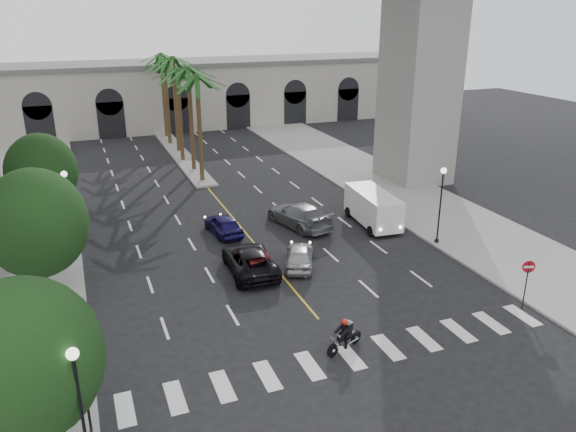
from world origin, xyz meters
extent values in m
plane|color=black|center=(0.00, 0.00, 0.00)|extent=(140.00, 140.00, 0.00)
cube|color=gray|center=(-15.00, 15.00, 0.07)|extent=(8.00, 100.00, 0.15)
cube|color=gray|center=(15.00, 15.00, 0.07)|extent=(8.00, 100.00, 0.15)
cube|color=gray|center=(0.00, 38.00, 0.10)|extent=(2.00, 24.00, 0.20)
cube|color=#B7B0A4|center=(0.00, 55.00, 4.00)|extent=(70.00, 10.00, 8.00)
cube|color=slate|center=(0.00, 55.00, 8.25)|extent=(71.00, 10.50, 0.50)
cube|color=gray|center=(18.50, 22.00, 10.40)|extent=(5.00, 6.00, 20.80)
cylinder|color=#47331E|center=(0.00, 28.00, 4.75)|extent=(0.40, 0.40, 9.50)
cylinder|color=#47331E|center=(0.10, 32.00, 4.90)|extent=(0.40, 0.40, 9.80)
cylinder|color=#47331E|center=(-0.20, 36.00, 4.65)|extent=(0.40, 0.40, 9.30)
cylinder|color=#47331E|center=(0.15, 40.00, 5.05)|extent=(0.40, 0.40, 10.10)
cylinder|color=#47331E|center=(-0.10, 44.00, 4.80)|extent=(0.40, 0.40, 9.60)
cylinder|color=#47331E|center=(0.20, 48.00, 4.95)|extent=(0.40, 0.40, 9.90)
cylinder|color=#382616|center=(-13.00, -3.00, 1.17)|extent=(0.36, 0.36, 2.34)
ellipsoid|color=black|center=(-13.00, -3.00, 4.03)|extent=(5.20, 5.20, 5.72)
cylinder|color=#382616|center=(-13.00, 10.00, 1.22)|extent=(0.36, 0.36, 2.45)
ellipsoid|color=black|center=(-13.00, 10.00, 4.22)|extent=(5.44, 5.44, 5.98)
cylinder|color=#382616|center=(-13.00, 22.00, 1.13)|extent=(0.36, 0.36, 2.27)
ellipsoid|color=black|center=(-13.00, 22.00, 3.91)|extent=(5.04, 5.04, 5.54)
cylinder|color=black|center=(-11.40, -5.00, 2.60)|extent=(0.11, 0.11, 5.00)
sphere|color=white|center=(-11.40, -5.00, 5.15)|extent=(0.40, 0.40, 0.40)
cylinder|color=black|center=(-11.40, 16.00, 0.18)|extent=(0.28, 0.28, 0.36)
cylinder|color=black|center=(-11.40, 16.00, 2.60)|extent=(0.11, 0.11, 5.00)
sphere|color=white|center=(-11.40, 16.00, 5.15)|extent=(0.40, 0.40, 0.40)
cylinder|color=black|center=(11.40, 8.00, 0.18)|extent=(0.28, 0.28, 0.36)
cylinder|color=black|center=(11.40, 8.00, 2.60)|extent=(0.11, 0.11, 5.00)
sphere|color=white|center=(11.40, 8.00, 5.15)|extent=(0.40, 0.40, 0.40)
cylinder|color=black|center=(-11.30, -2.50, 1.75)|extent=(0.10, 0.10, 3.50)
cube|color=black|center=(-11.30, -2.50, 3.25)|extent=(0.25, 0.18, 0.80)
cylinder|color=black|center=(-11.30, 1.50, 1.75)|extent=(0.10, 0.10, 3.50)
cube|color=black|center=(-11.30, 1.50, 3.25)|extent=(0.25, 0.18, 0.80)
cylinder|color=black|center=(-0.75, -1.23, 0.33)|extent=(0.66, 0.35, 0.67)
cylinder|color=black|center=(0.73, -0.63, 0.33)|extent=(0.66, 0.35, 0.67)
cube|color=silver|center=(0.04, -0.91, 0.42)|extent=(0.53, 0.46, 0.29)
cube|color=black|center=(-0.12, -0.97, 0.73)|extent=(0.66, 0.46, 0.22)
cube|color=black|center=(0.35, -0.78, 0.69)|extent=(0.56, 0.44, 0.13)
cylinder|color=black|center=(-0.53, -1.14, 0.98)|extent=(0.26, 0.58, 0.03)
cube|color=black|center=(0.11, -0.88, 1.11)|extent=(0.43, 0.50, 0.58)
cube|color=black|center=(0.28, -0.81, 1.17)|extent=(0.27, 0.37, 0.42)
sphere|color=red|center=(-0.03, -0.94, 1.49)|extent=(0.29, 0.29, 0.29)
imported|color=#A2A2A6|center=(1.50, 8.22, 0.70)|extent=(3.22, 4.45, 1.41)
imported|color=#430D0F|center=(-1.50, 8.76, 0.66)|extent=(2.12, 4.22, 1.33)
imported|color=black|center=(-1.61, 8.52, 0.78)|extent=(2.91, 5.76, 1.56)
imported|color=slate|center=(4.04, 14.49, 0.86)|extent=(3.77, 6.33, 1.72)
imported|color=#16104B|center=(-1.50, 14.98, 0.72)|extent=(2.14, 4.39, 1.44)
cube|color=white|center=(9.16, 12.81, 1.40)|extent=(2.62, 5.96, 2.15)
cube|color=black|center=(8.93, 10.08, 1.67)|extent=(2.00, 0.43, 0.91)
cylinder|color=black|center=(7.97, 10.86, 0.38)|extent=(0.36, 0.77, 0.75)
cylinder|color=black|center=(10.01, 10.70, 0.38)|extent=(0.36, 0.77, 0.75)
cylinder|color=black|center=(8.31, 14.93, 0.38)|extent=(0.36, 0.77, 0.75)
cylinder|color=black|center=(10.34, 14.77, 0.38)|extent=(0.36, 0.77, 0.75)
imported|color=black|center=(-14.46, 2.88, 1.13)|extent=(0.73, 0.49, 1.97)
cylinder|color=black|center=(10.50, -0.93, 1.37)|extent=(0.06, 0.06, 2.74)
cylinder|color=#9E0B17|center=(10.50, -0.93, 2.45)|extent=(0.65, 0.27, 0.68)
cube|color=silver|center=(10.50, -0.93, 2.45)|extent=(0.50, 0.21, 0.11)
camera|label=1|loc=(-10.55, -20.81, 14.96)|focal=35.00mm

